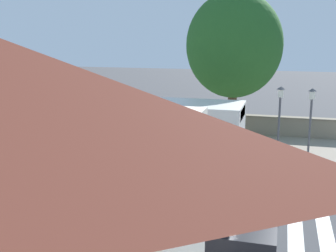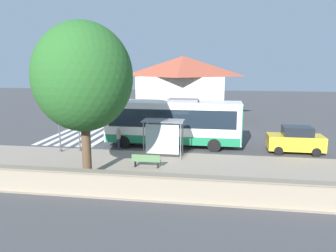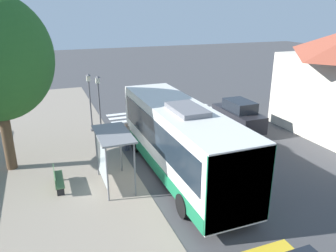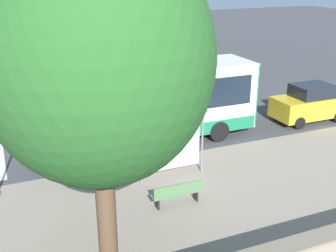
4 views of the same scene
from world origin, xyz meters
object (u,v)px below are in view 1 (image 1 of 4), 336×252
(street_lamp_near, at_px, (310,123))
(bus_shelter, at_px, (149,118))
(shade_tree, at_px, (234,45))
(pedestrian, at_px, (216,153))
(bench, at_px, (174,139))
(parked_car_far_lane, at_px, (194,234))
(bus, at_px, (121,136))
(street_lamp_far, at_px, (279,122))

(street_lamp_near, bearing_deg, bus_shelter, -92.11)
(shade_tree, bearing_deg, pedestrian, 0.53)
(bus_shelter, height_order, bench, bus_shelter)
(bench, xyz_separation_m, shade_tree, (-2.14, 3.04, 5.30))
(parked_car_far_lane, bearing_deg, shade_tree, -176.97)
(bus, distance_m, bench, 6.06)
(bus, height_order, parked_car_far_lane, bus)
(bus_shelter, xyz_separation_m, street_lamp_far, (0.67, 6.50, 0.29))
(parked_car_far_lane, bearing_deg, bus, -143.83)
(pedestrian, height_order, street_lamp_near, street_lamp_near)
(bus_shelter, relative_size, shade_tree, 0.33)
(street_lamp_near, bearing_deg, street_lamp_far, -74.77)
(bus, height_order, shade_tree, shade_tree)
(bench, height_order, street_lamp_near, street_lamp_near)
(shade_tree, bearing_deg, bus_shelter, -39.01)
(shade_tree, bearing_deg, street_lamp_far, 27.95)
(pedestrian, height_order, shade_tree, shade_tree)
(shade_tree, bearing_deg, bus, -26.49)
(pedestrian, xyz_separation_m, bench, (-4.13, -3.10, -0.55))
(bench, distance_m, street_lamp_far, 6.89)
(bus_shelter, relative_size, parked_car_far_lane, 0.66)
(bus, bearing_deg, parked_car_far_lane, 36.17)
(pedestrian, bearing_deg, shade_tree, -179.47)
(street_lamp_far, bearing_deg, bus_shelter, -95.87)
(bus_shelter, xyz_separation_m, parked_car_far_lane, (9.81, 4.47, -1.13))
(bench, relative_size, street_lamp_near, 0.46)
(street_lamp_near, height_order, street_lamp_far, street_lamp_far)
(bus, relative_size, parked_car_far_lane, 2.45)
(bench, distance_m, shade_tree, 6.47)
(street_lamp_near, relative_size, street_lamp_far, 0.98)
(bus_shelter, relative_size, street_lamp_far, 0.70)
(bus, xyz_separation_m, street_lamp_far, (-2.69, 6.74, 0.47))
(bench, relative_size, street_lamp_far, 0.45)
(street_lamp_far, relative_size, parked_car_far_lane, 0.94)
(bus, bearing_deg, bench, 171.05)
(pedestrian, bearing_deg, bench, -143.11)
(pedestrian, xyz_separation_m, street_lamp_far, (-1.02, 2.73, 1.41))
(bus, bearing_deg, street_lamp_near, 110.66)
(shade_tree, relative_size, parked_car_far_lane, 2.04)
(bus, bearing_deg, shade_tree, 153.51)
(street_lamp_near, distance_m, shade_tree, 7.26)
(bench, distance_m, parked_car_far_lane, 12.85)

